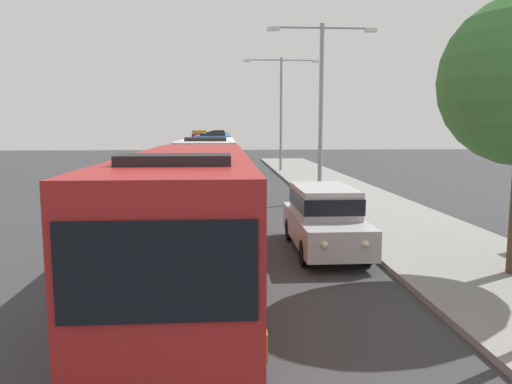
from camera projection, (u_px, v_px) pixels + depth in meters
bus_lead at (191, 213)px, 11.20m from camera, size 2.58×11.37×3.21m
bus_second_in_line at (208, 167)px, 24.24m from camera, size 2.58×10.90×3.21m
bus_middle at (214, 153)px, 37.46m from camera, size 2.58×10.95×3.21m
bus_fourth_in_line at (216, 146)px, 50.96m from camera, size 2.58×12.33×3.21m
bus_rear at (218, 142)px, 65.07m from camera, size 2.58×11.33×3.21m
bus_tail_end at (219, 140)px, 78.18m from camera, size 2.58×10.99×3.21m
white_suv at (324, 216)px, 14.43m from camera, size 1.86×5.05×1.90m
box_truck_oncoming at (200, 139)px, 83.59m from camera, size 2.35×7.09×3.15m
streetlamp_mid at (321, 95)px, 23.25m from camera, size 5.16×0.28×8.29m
streetlamp_far at (281, 103)px, 39.44m from camera, size 6.05×0.28×9.00m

